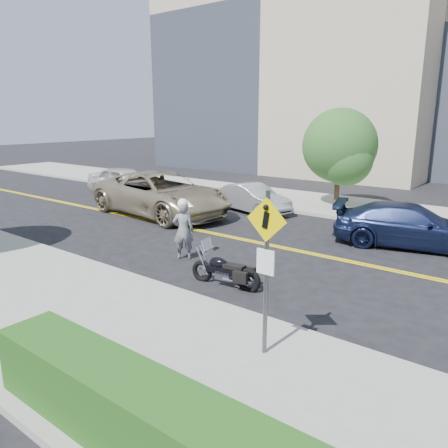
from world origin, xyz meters
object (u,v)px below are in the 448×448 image
object	(u,v)px
parked_car_silver	(252,198)
motorcyclist	(183,229)
suv	(161,194)
parked_car_blue	(410,225)
motorcycle	(225,264)
pedestrian_sign	(266,258)
parked_car_white	(125,181)

from	to	relation	value
parked_car_silver	motorcyclist	bearing A→B (deg)	-149.08
suv	parked_car_blue	bearing A→B (deg)	-75.49
motorcycle	parked_car_blue	bearing A→B (deg)	60.28
pedestrian_sign	parked_car_white	distance (m)	18.32
parked_car_white	parked_car_blue	size ratio (longest dim) A/B	0.91
motorcycle	parked_car_white	xyz separation A→B (m)	(-12.74, 7.29, 0.18)
suv	parked_car_white	distance (m)	5.79
motorcyclist	pedestrian_sign	bearing A→B (deg)	106.66
parked_car_silver	parked_car_blue	xyz separation A→B (m)	(7.29, -1.24, 0.08)
parked_car_white	parked_car_blue	xyz separation A→B (m)	(15.52, -0.60, -0.05)
motorcyclist	parked_car_silver	xyz separation A→B (m)	(-2.10, 6.93, -0.30)
pedestrian_sign	suv	distance (m)	12.63
motorcycle	parked_car_silver	bearing A→B (deg)	112.45
pedestrian_sign	suv	xyz separation A→B (m)	(-10.19, 7.39, -1.00)
parked_car_blue	motorcycle	bearing A→B (deg)	142.24
motorcyclist	motorcycle	size ratio (longest dim) A/B	0.97
parked_car_white	parked_car_blue	bearing A→B (deg)	-96.37
pedestrian_sign	parked_car_blue	world-z (taller)	pedestrian_sign
pedestrian_sign	parked_car_blue	distance (m)	9.20
parked_car_silver	parked_car_blue	world-z (taller)	parked_car_blue
parked_car_white	parked_car_silver	world-z (taller)	parked_car_white
motorcyclist	suv	size ratio (longest dim) A/B	0.28
suv	parked_car_silver	bearing A→B (deg)	-39.74
pedestrian_sign	parked_car_blue	size ratio (longest dim) A/B	0.59
parked_car_white	motorcyclist	bearing A→B (deg)	-125.49
motorcycle	suv	bearing A→B (deg)	139.06
parked_car_blue	parked_car_silver	bearing A→B (deg)	65.11
motorcycle	parked_car_silver	distance (m)	9.13
pedestrian_sign	parked_car_silver	distance (m)	12.71
suv	parked_car_silver	size ratio (longest dim) A/B	1.74
motorcycle	pedestrian_sign	bearing A→B (deg)	-48.61
suv	parked_car_blue	xyz separation A→B (m)	(10.22, 1.72, -0.23)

